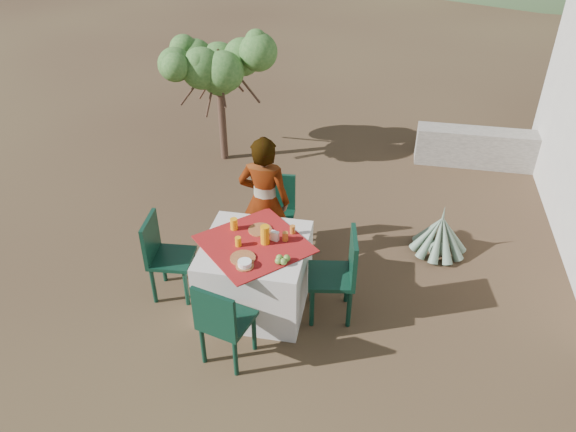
% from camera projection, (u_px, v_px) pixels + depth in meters
% --- Properties ---
extents(ground, '(160.00, 160.00, 0.00)m').
position_uv_depth(ground, '(199.00, 285.00, 6.14)').
color(ground, '#311D16').
rests_on(ground, ground).
extents(table, '(1.30, 1.30, 0.76)m').
position_uv_depth(table, '(256.00, 273.00, 5.71)').
color(table, beige).
rests_on(table, ground).
extents(chair_far, '(0.45, 0.45, 0.93)m').
position_uv_depth(chair_far, '(276.00, 210.00, 6.43)').
color(chair_far, black).
rests_on(chair_far, ground).
extents(chair_near, '(0.52, 0.52, 0.92)m').
position_uv_depth(chair_near, '(222.00, 321.00, 4.96)').
color(chair_near, black).
rests_on(chair_near, ground).
extents(chair_left, '(0.46, 0.46, 0.93)m').
position_uv_depth(chair_left, '(164.00, 253.00, 5.76)').
color(chair_left, black).
rests_on(chair_left, ground).
extents(chair_right, '(0.51, 0.51, 0.97)m').
position_uv_depth(chair_right, '(340.00, 272.00, 5.48)').
color(chair_right, black).
rests_on(chair_right, ground).
extents(person, '(0.57, 0.38, 1.55)m').
position_uv_depth(person, '(264.00, 202.00, 6.10)').
color(person, '#8C6651').
rests_on(person, ground).
extents(shrub_tree, '(1.45, 1.42, 1.70)m').
position_uv_depth(shrub_tree, '(224.00, 71.00, 7.86)').
color(shrub_tree, '#4F3327').
rests_on(shrub_tree, ground).
extents(agave, '(0.66, 0.65, 0.70)m').
position_uv_depth(agave, '(440.00, 235.00, 6.51)').
color(agave, slate).
rests_on(agave, ground).
extents(stone_wall, '(2.60, 0.35, 0.55)m').
position_uv_depth(stone_wall, '(507.00, 150.00, 8.20)').
color(stone_wall, gray).
rests_on(stone_wall, ground).
extents(plate_far, '(0.24, 0.24, 0.01)m').
position_uv_depth(plate_far, '(260.00, 230.00, 5.67)').
color(plate_far, brown).
rests_on(plate_far, table).
extents(plate_near, '(0.24, 0.24, 0.01)m').
position_uv_depth(plate_near, '(243.00, 258.00, 5.29)').
color(plate_near, brown).
rests_on(plate_near, table).
extents(glass_far, '(0.08, 0.08, 0.12)m').
position_uv_depth(glass_far, '(234.00, 224.00, 5.66)').
color(glass_far, orange).
rests_on(glass_far, table).
extents(glass_near, '(0.06, 0.06, 0.10)m').
position_uv_depth(glass_near, '(238.00, 242.00, 5.44)').
color(glass_near, orange).
rests_on(glass_near, table).
extents(juice_pitcher, '(0.09, 0.09, 0.20)m').
position_uv_depth(juice_pitcher, '(265.00, 235.00, 5.44)').
color(juice_pitcher, orange).
rests_on(juice_pitcher, table).
extents(bowl_plate, '(0.17, 0.17, 0.01)m').
position_uv_depth(bowl_plate, '(245.00, 266.00, 5.20)').
color(bowl_plate, brown).
rests_on(bowl_plate, table).
extents(white_bowl, '(0.13, 0.13, 0.05)m').
position_uv_depth(white_bowl, '(245.00, 263.00, 5.18)').
color(white_bowl, white).
rests_on(white_bowl, bowl_plate).
extents(jar_left, '(0.06, 0.06, 0.09)m').
position_uv_depth(jar_left, '(285.00, 236.00, 5.51)').
color(jar_left, '#C66C22').
rests_on(jar_left, table).
extents(jar_right, '(0.06, 0.06, 0.09)m').
position_uv_depth(jar_right, '(293.00, 229.00, 5.61)').
color(jar_right, '#C66C22').
rests_on(jar_right, table).
extents(napkin_holder, '(0.09, 0.06, 0.10)m').
position_uv_depth(napkin_holder, '(275.00, 236.00, 5.51)').
color(napkin_holder, white).
rests_on(napkin_holder, table).
extents(fruit_cluster, '(0.13, 0.12, 0.07)m').
position_uv_depth(fruit_cluster, '(282.00, 260.00, 5.23)').
color(fruit_cluster, olive).
rests_on(fruit_cluster, table).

